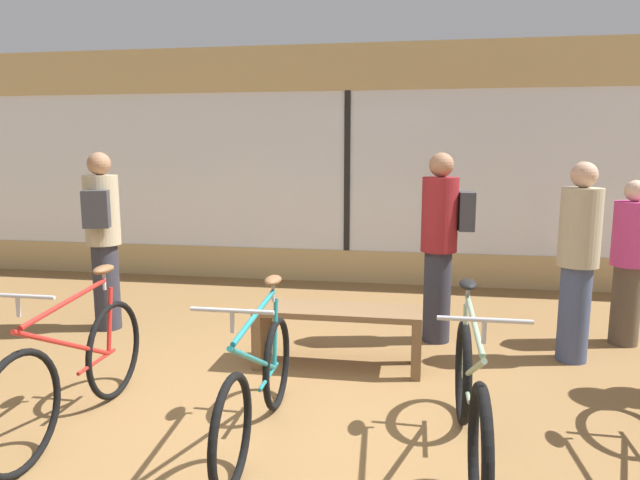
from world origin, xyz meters
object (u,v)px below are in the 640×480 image
Objects in this scene: bicycle_right at (470,400)px; customer_mid_floor at (103,235)px; bicycle_left at (75,370)px; display_bench at (338,319)px; customer_near_rack at (441,241)px; bicycle_center at (258,386)px; customer_by_window at (630,260)px; customer_near_bench at (578,258)px.

customer_mid_floor is (-3.45, 1.97, 0.60)m from bicycle_right.
customer_mid_floor reaches higher than bicycle_left.
customer_near_rack is at bearing 43.09° from display_bench.
bicycle_center is 1.08× the size of customer_by_window.
bicycle_left is at bearing -178.57° from bicycle_center.
customer_near_rack is 1.19m from customer_near_bench.
customer_mid_floor is at bearing -175.56° from customer_by_window.
bicycle_center is 0.96× the size of bicycle_right.
display_bench is (0.33, 1.34, 0.05)m from bicycle_center.
customer_mid_floor is 4.49m from customer_near_bench.
display_bench is at bearing 41.09° from bicycle_left.
customer_near_bench is (2.01, 0.48, 0.50)m from display_bench.
bicycle_center is 0.93× the size of customer_near_rack.
bicycle_center is 3.01m from customer_near_bench.
bicycle_left is at bearing -138.18° from customer_near_rack.
customer_by_window reaches higher than bicycle_left.
customer_near_bench is at bearing -1.81° from customer_mid_floor.
customer_near_rack is at bearing 3.26° from customer_mid_floor.
customer_near_rack is (1.19, 2.15, 0.61)m from bicycle_center.
bicycle_left is 1.13× the size of customer_by_window.
customer_near_bench is (1.14, -0.33, -0.06)m from customer_near_rack.
customer_near_rack reaches higher than bicycle_left.
bicycle_center is at bearing -119.07° from customer_near_rack.
bicycle_left is at bearing -65.31° from customer_mid_floor.
bicycle_left is at bearing -138.91° from display_bench.
display_bench is at bearing 76.30° from bicycle_center.
customer_near_rack is at bearing -173.31° from customer_by_window.
bicycle_right is at bearing -29.65° from customer_mid_floor.
bicycle_center is 1.20× the size of display_bench.
customer_by_window is (1.75, 0.21, -0.17)m from customer_near_rack.
customer_near_bench reaches higher than display_bench.
customer_near_bench is (1.04, 1.82, 0.53)m from bicycle_right.
bicycle_left is at bearing -179.50° from bicycle_right.
customer_mid_floor reaches higher than customer_near_bench.
customer_near_bench reaches higher than bicycle_left.
bicycle_left is 2.26m from customer_mid_floor.
display_bench is (-0.97, 1.34, 0.04)m from bicycle_right.
bicycle_right is at bearing -124.81° from customer_by_window.
customer_near_bench is (-0.60, -0.54, 0.10)m from customer_by_window.
customer_near_bench is (4.49, -0.14, -0.06)m from customer_mid_floor.
display_bench is 0.77× the size of customer_mid_floor.
customer_near_rack is 1.16× the size of customer_by_window.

